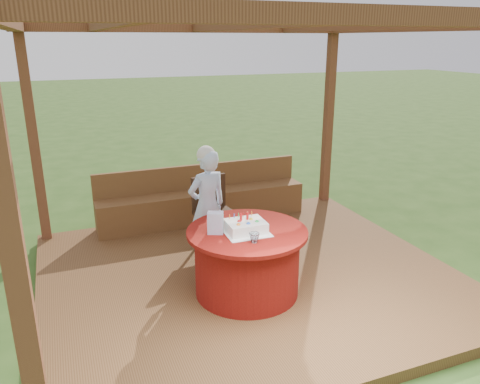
{
  "coord_description": "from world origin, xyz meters",
  "views": [
    {
      "loc": [
        -1.84,
        -4.41,
        2.65
      ],
      "look_at": [
        0.0,
        0.25,
        1.0
      ],
      "focal_mm": 35.0,
      "sensor_mm": 36.0,
      "label": 1
    }
  ],
  "objects_px": {
    "gift_bag": "(215,223)",
    "drinking_glass": "(254,238)",
    "birthday_cake": "(246,226)",
    "bench": "(203,203)",
    "elderly_woman": "(207,204)",
    "table": "(247,261)",
    "chair": "(213,209)"
  },
  "relations": [
    {
      "from": "chair",
      "to": "birthday_cake",
      "type": "bearing_deg",
      "value": -93.27
    },
    {
      "from": "elderly_woman",
      "to": "drinking_glass",
      "type": "bearing_deg",
      "value": -85.75
    },
    {
      "from": "bench",
      "to": "drinking_glass",
      "type": "xyz_separation_m",
      "value": [
        -0.23,
        -2.42,
        0.48
      ]
    },
    {
      "from": "chair",
      "to": "bench",
      "type": "bearing_deg",
      "value": 81.28
    },
    {
      "from": "bench",
      "to": "elderly_woman",
      "type": "height_order",
      "value": "elderly_woman"
    },
    {
      "from": "chair",
      "to": "birthday_cake",
      "type": "xyz_separation_m",
      "value": [
        -0.07,
        -1.24,
        0.25
      ]
    },
    {
      "from": "chair",
      "to": "birthday_cake",
      "type": "height_order",
      "value": "chair"
    },
    {
      "from": "bench",
      "to": "birthday_cake",
      "type": "height_order",
      "value": "birthday_cake"
    },
    {
      "from": "bench",
      "to": "table",
      "type": "height_order",
      "value": "bench"
    },
    {
      "from": "elderly_woman",
      "to": "table",
      "type": "bearing_deg",
      "value": -81.17
    },
    {
      "from": "table",
      "to": "elderly_woman",
      "type": "distance_m",
      "value": 0.96
    },
    {
      "from": "bench",
      "to": "gift_bag",
      "type": "distance_m",
      "value": 2.21
    },
    {
      "from": "bench",
      "to": "gift_bag",
      "type": "relative_size",
      "value": 13.76
    },
    {
      "from": "chair",
      "to": "elderly_woman",
      "type": "distance_m",
      "value": 0.41
    },
    {
      "from": "drinking_glass",
      "to": "table",
      "type": "bearing_deg",
      "value": 80.48
    },
    {
      "from": "table",
      "to": "chair",
      "type": "xyz_separation_m",
      "value": [
        0.04,
        1.2,
        0.16
      ]
    },
    {
      "from": "bench",
      "to": "drinking_glass",
      "type": "height_order",
      "value": "bench"
    },
    {
      "from": "gift_bag",
      "to": "drinking_glass",
      "type": "bearing_deg",
      "value": -28.23
    },
    {
      "from": "table",
      "to": "drinking_glass",
      "type": "height_order",
      "value": "drinking_glass"
    },
    {
      "from": "chair",
      "to": "drinking_glass",
      "type": "bearing_deg",
      "value": -93.4
    },
    {
      "from": "table",
      "to": "elderly_woman",
      "type": "relative_size",
      "value": 0.88
    },
    {
      "from": "table",
      "to": "drinking_glass",
      "type": "distance_m",
      "value": 0.49
    },
    {
      "from": "chair",
      "to": "birthday_cake",
      "type": "relative_size",
      "value": 2.07
    },
    {
      "from": "table",
      "to": "birthday_cake",
      "type": "xyz_separation_m",
      "value": [
        -0.03,
        -0.04,
        0.4
      ]
    },
    {
      "from": "bench",
      "to": "chair",
      "type": "bearing_deg",
      "value": -98.72
    },
    {
      "from": "chair",
      "to": "table",
      "type": "bearing_deg",
      "value": -91.88
    },
    {
      "from": "bench",
      "to": "chair",
      "type": "xyz_separation_m",
      "value": [
        -0.14,
        -0.92,
        0.25
      ]
    },
    {
      "from": "gift_bag",
      "to": "birthday_cake",
      "type": "bearing_deg",
      "value": 7.75
    },
    {
      "from": "chair",
      "to": "gift_bag",
      "type": "height_order",
      "value": "gift_bag"
    },
    {
      "from": "elderly_woman",
      "to": "birthday_cake",
      "type": "xyz_separation_m",
      "value": [
        0.11,
        -0.92,
        0.06
      ]
    },
    {
      "from": "gift_bag",
      "to": "bench",
      "type": "bearing_deg",
      "value": 99.71
    },
    {
      "from": "elderly_woman",
      "to": "gift_bag",
      "type": "relative_size",
      "value": 6.38
    }
  ]
}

